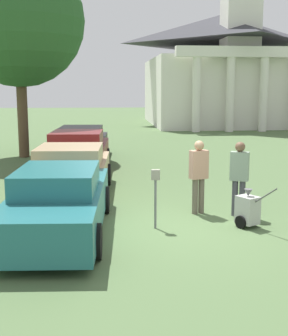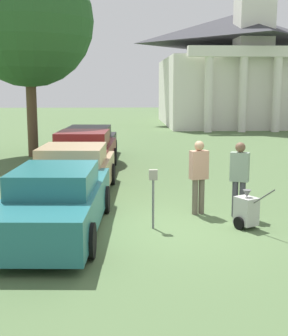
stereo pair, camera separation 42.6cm
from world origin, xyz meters
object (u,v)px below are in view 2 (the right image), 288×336
Objects in this scene: person_supervisor at (239,175)px; parking_meter at (153,188)px; parked_car_black at (90,144)px; parked_car_maroon at (84,153)px; parked_car_tan at (74,172)px; church at (238,62)px; equipment_cart at (246,211)px; parked_car_teal at (57,202)px; person_worker at (199,173)px.

parking_meter is at bearing 46.00° from person_supervisor.
person_supervisor reaches higher than parked_car_black.
parked_car_tan is at bearing -86.84° from parked_car_maroon.
parked_car_tan is at bearing -86.83° from parked_car_black.
church is (10.60, 21.34, 4.30)m from parked_car_maroon.
parked_car_maroon is at bearing 106.63° from parking_meter.
parking_meter reaches higher than equipment_cart.
parked_car_tan is at bearing 121.91° from parking_meter.
church reaches higher than parked_car_teal.
parked_car_teal is at bearing 151.67° from equipment_cart.
equipment_cart is at bearing 4.76° from parked_car_teal.
parked_car_black is 9.85m from parking_meter.
person_supervisor is at bearing -27.62° from parked_car_tan.
person_supervisor reaches higher than parked_car_tan.
church reaches higher than person_worker.
parking_meter is 1.29× the size of equipment_cart.
person_supervisor reaches higher than equipment_cart.
person_worker is at bearing 25.41° from parked_car_teal.
parked_car_maroon is 0.94× the size of parked_car_black.
church reaches higher than parked_car_maroon.
person_supervisor reaches higher than parking_meter.
parking_meter is 2.07m from equipment_cart.
parked_car_teal is 4.21m from person_supervisor.
parked_car_teal is at bearing 38.17° from person_supervisor.
parked_car_maroon is 2.83× the size of person_supervisor.
parked_car_teal is 9.82m from parked_car_black.
person_worker is 1.77× the size of equipment_cart.
parked_car_maroon reaches higher than parked_car_teal.
parked_car_tan is 2.69× the size of person_worker.
parked_car_maroon is 24.21m from church.
parking_meter is at bearing 27.23° from person_worker.
person_worker is 0.08× the size of church.
parked_car_teal is at bearing -110.54° from church.
parked_car_maroon is at bearing -86.83° from parked_car_black.
parked_car_teal reaches higher than equipment_cart.
church is at bearing -122.11° from person_worker.
parked_car_black is at bearing 93.17° from parked_car_maroon.
person_worker is at bearing 5.97° from person_supervisor.
person_supervisor is at bearing 21.60° from parking_meter.
church is at bearing -79.05° from person_supervisor.
parked_car_teal reaches higher than parking_meter.
parking_meter is 1.61m from person_worker.
person_worker is at bearing 43.95° from parking_meter.
equipment_cart is (4.02, -3.31, -0.28)m from parked_car_tan.
parked_car_maroon is at bearing 93.16° from parked_car_teal.
parking_meter is at bearing 148.03° from equipment_cart.
person_worker reaches higher than parked_car_teal.
person_supervisor is 0.08× the size of church.
church is (7.42, 26.98, 3.99)m from person_worker.
parked_car_maroon reaches higher than parking_meter.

